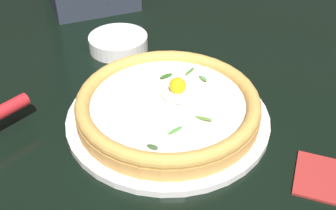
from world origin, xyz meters
The scene contains 4 objects.
ground_plane centered at (0.00, 0.00, -0.01)m, with size 2.40×2.40×0.03m, color black.
pizza_plate centered at (0.00, -0.03, 0.01)m, with size 0.34×0.34×0.01m, color white.
pizza centered at (0.00, -0.03, 0.03)m, with size 0.31×0.31×0.06m.
side_bowl centered at (-0.25, -0.10, 0.02)m, with size 0.13×0.13×0.03m, color white.
Camera 1 is at (0.54, -0.10, 0.45)m, focal length 44.44 mm.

